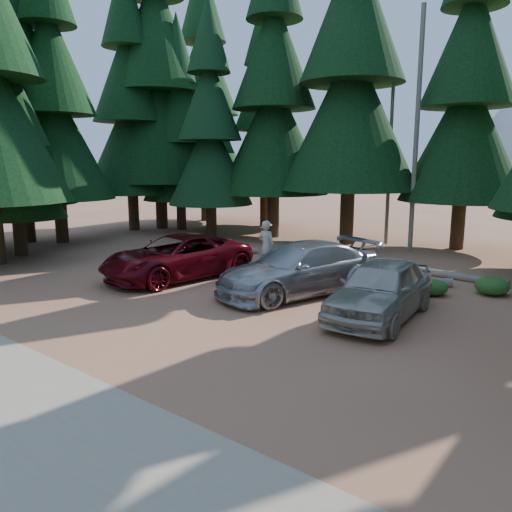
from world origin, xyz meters
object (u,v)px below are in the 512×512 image
Objects in this scene: silver_minivan_center at (299,269)px; log_left at (215,250)px; red_pickup at (177,257)px; log_mid at (462,277)px; log_right at (379,279)px; silver_minivan_right at (381,289)px; frisbee_player at (267,246)px.

log_left is (-7.71, 3.97, -0.74)m from silver_minivan_center.
log_left is at bearing 124.91° from red_pickup.
log_mid is (3.89, 5.62, -0.75)m from silver_minivan_center.
log_right is (-2.33, -2.43, 0.03)m from log_mid.
silver_minivan_right is at bearing -89.45° from log_right.
frisbee_player is (-1.95, 0.69, 0.50)m from silver_minivan_center.
red_pickup is 1.00× the size of silver_minivan_center.
log_left is at bearing -31.43° from frisbee_player.
log_mid is (9.02, 6.61, -0.72)m from red_pickup.
red_pickup is 5.22m from silver_minivan_center.
log_mid is at bearing 79.96° from silver_minivan_right.
log_left is 9.31m from log_right.
silver_minivan_center is 1.17× the size of log_right.
log_left is (-5.76, 3.28, -1.24)m from frisbee_player.
frisbee_player is 0.58× the size of log_mid.
frisbee_player is at bearing -169.14° from log_right.
frisbee_player is 7.75m from log_mid.
frisbee_player reaches higher than log_left.
silver_minivan_center is 6.88m from log_mid.
silver_minivan_center is 1.43× the size of log_left.
log_right is (3.51, 2.50, -1.23)m from frisbee_player.
silver_minivan_right reaches higher than log_left.
log_mid is at bearing -27.65° from log_left.
silver_minivan_center is 3.63m from log_right.
frisbee_player is at bearing 35.38° from red_pickup.
log_right is at bearing -146.36° from frisbee_player.
silver_minivan_center is (5.13, 1.00, 0.04)m from red_pickup.
silver_minivan_right is at bearing 163.13° from frisbee_player.
frisbee_player is at bearing -65.37° from log_left.
log_mid is at bearing -141.69° from frisbee_player.
frisbee_player is (3.17, 1.69, 0.54)m from red_pickup.
red_pickup is 1.43× the size of log_left.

